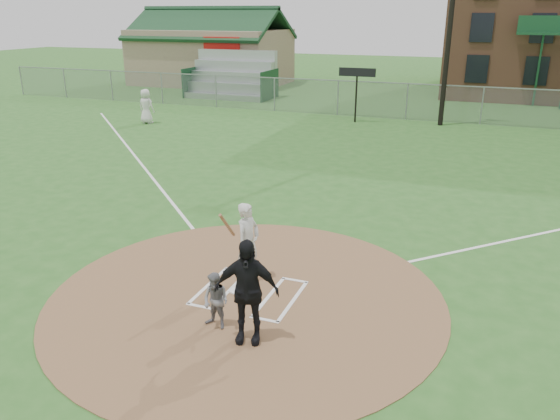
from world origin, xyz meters
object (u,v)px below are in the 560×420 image
(home_plate, at_px, (244,291))
(ondeck_player, at_px, (146,106))
(catcher, at_px, (216,301))
(umpire, at_px, (247,291))
(batter_at_plate, at_px, (248,242))

(home_plate, height_order, ondeck_player, ondeck_player)
(home_plate, relative_size, catcher, 0.44)
(catcher, height_order, ondeck_player, ondeck_player)
(catcher, xyz_separation_m, umpire, (0.73, -0.17, 0.44))
(ondeck_player, xyz_separation_m, batter_at_plate, (12.79, -15.09, 0.01))
(umpire, height_order, ondeck_player, umpire)
(home_plate, xyz_separation_m, catcher, (0.11, -1.48, 0.55))
(catcher, distance_m, umpire, 0.87)
(catcher, relative_size, ondeck_player, 0.61)
(batter_at_plate, bearing_deg, umpire, -66.41)
(umpire, relative_size, ondeck_player, 1.08)
(catcher, height_order, umpire, umpire)
(batter_at_plate, bearing_deg, catcher, -83.33)
(home_plate, xyz_separation_m, umpire, (0.83, -1.66, 0.99))
(home_plate, relative_size, batter_at_plate, 0.27)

